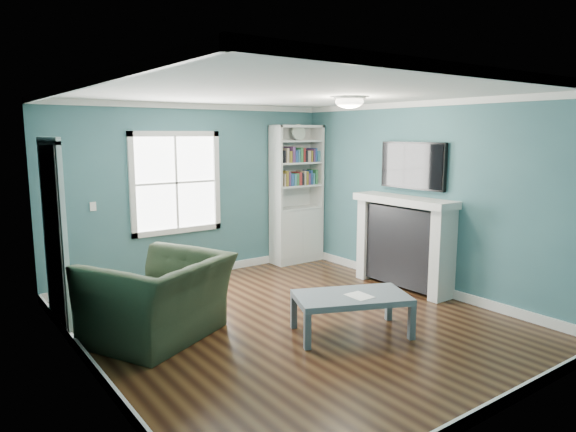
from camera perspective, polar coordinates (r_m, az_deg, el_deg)
floor at (r=6.06m, az=0.65°, el=-11.77°), size 5.00×5.00×0.00m
room_walls at (r=5.69m, az=0.68°, el=3.28°), size 5.00×5.00×5.00m
trim at (r=5.74m, az=0.67°, el=-0.15°), size 4.50×5.00×2.60m
window at (r=7.70m, az=-12.32°, el=3.63°), size 1.40×0.06×1.50m
bookshelf at (r=8.65m, az=0.94°, el=0.91°), size 0.90×0.35×2.31m
fireplace at (r=7.39m, az=12.75°, el=-3.01°), size 0.44×1.58×1.30m
tv at (r=7.34m, az=13.68°, el=5.47°), size 0.06×1.10×0.65m
door at (r=6.15m, az=-24.57°, el=-1.91°), size 0.12×0.98×2.17m
ceiling_fixture at (r=6.33m, az=6.84°, el=12.58°), size 0.38×0.38×0.15m
light_switch at (r=7.33m, az=-20.85°, el=1.00°), size 0.08×0.01×0.12m
recliner at (r=5.63m, az=-14.23°, el=-7.42°), size 1.59×1.39×1.17m
coffee_table at (r=5.67m, az=7.06°, el=-9.21°), size 1.37×1.09×0.44m
paper_sheet at (r=5.62m, az=7.94°, el=-8.78°), size 0.22×0.28×0.00m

